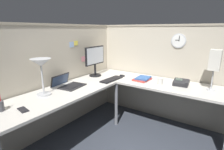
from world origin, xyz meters
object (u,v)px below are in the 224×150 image
(keyboard, at_px, (112,79))
(wall_clock, at_px, (179,41))
(laptop, at_px, (67,84))
(pen_cup, at_px, (0,106))
(desk_lamp_dome, at_px, (41,66))
(desk_lamp_paper, at_px, (215,61))
(coffee_mug, at_px, (160,81))
(office_phone, at_px, (182,83))
(cell_phone, at_px, (23,110))
(book_stack, at_px, (143,79))
(computer_mouse, at_px, (122,76))
(monitor, at_px, (95,59))

(keyboard, relative_size, wall_clock, 1.95)
(laptop, height_order, pen_cup, pen_cup)
(desk_lamp_dome, height_order, wall_clock, wall_clock)
(desk_lamp_paper, xyz_separation_m, coffee_mug, (-0.13, 0.63, -0.34))
(keyboard, distance_m, wall_clock, 1.18)
(laptop, xyz_separation_m, coffee_mug, (0.81, -1.06, 0.02))
(office_phone, relative_size, coffee_mug, 2.28)
(coffee_mug, relative_size, wall_clock, 0.44)
(laptop, relative_size, desk_lamp_dome, 0.94)
(pen_cup, distance_m, office_phone, 2.23)
(keyboard, relative_size, coffee_mug, 4.48)
(desk_lamp_dome, relative_size, wall_clock, 2.02)
(desk_lamp_dome, bearing_deg, cell_phone, -152.41)
(book_stack, bearing_deg, cell_phone, 162.85)
(laptop, relative_size, desk_lamp_paper, 0.79)
(computer_mouse, bearing_deg, keyboard, 174.31)
(book_stack, bearing_deg, computer_mouse, 90.49)
(coffee_mug, bearing_deg, office_phone, -65.08)
(pen_cup, relative_size, book_stack, 0.60)
(desk_lamp_dome, distance_m, coffee_mug, 1.61)
(wall_clock, bearing_deg, book_stack, 131.89)
(pen_cup, bearing_deg, desk_lamp_dome, 3.62)
(monitor, height_order, book_stack, monitor)
(pen_cup, xyz_separation_m, office_phone, (1.85, -1.25, -0.02))
(cell_phone, bearing_deg, computer_mouse, 4.32)
(cell_phone, xyz_separation_m, coffee_mug, (1.59, -0.82, 0.04))
(monitor, relative_size, computer_mouse, 4.81)
(cell_phone, bearing_deg, pen_cup, 138.39)
(pen_cup, bearing_deg, cell_phone, -50.81)
(keyboard, height_order, office_phone, office_phone)
(laptop, relative_size, wall_clock, 1.91)
(monitor, xyz_separation_m, coffee_mug, (0.15, -1.08, -0.25))
(desk_lamp_dome, xyz_separation_m, book_stack, (1.28, -0.71, -0.34))
(computer_mouse, distance_m, desk_lamp_paper, 1.37)
(monitor, height_order, office_phone, monitor)
(desk_lamp_dome, bearing_deg, monitor, 3.63)
(pen_cup, relative_size, coffee_mug, 1.88)
(laptop, bearing_deg, pen_cup, -175.39)
(desk_lamp_dome, relative_size, book_stack, 1.49)
(desk_lamp_dome, bearing_deg, coffee_mug, -40.03)
(pen_cup, height_order, desk_lamp_paper, desk_lamp_paper)
(cell_phone, bearing_deg, monitor, 19.64)
(monitor, bearing_deg, desk_lamp_paper, -80.53)
(laptop, xyz_separation_m, desk_lamp_dome, (-0.40, -0.04, 0.34))
(wall_clock, bearing_deg, cell_phone, 155.61)
(cell_phone, height_order, wall_clock, wall_clock)
(laptop, distance_m, coffee_mug, 1.33)
(keyboard, height_order, cell_phone, keyboard)
(cell_phone, relative_size, desk_lamp_paper, 0.27)
(keyboard, relative_size, cell_phone, 2.99)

